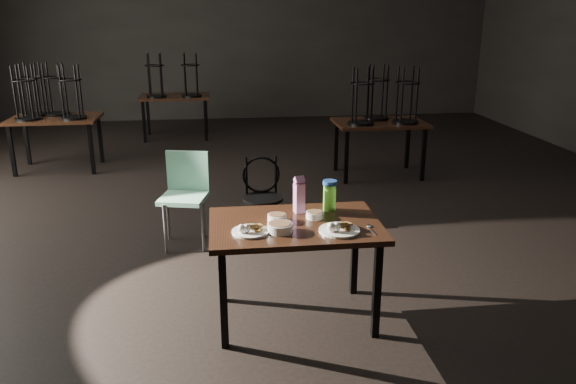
{
  "coord_description": "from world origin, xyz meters",
  "views": [
    {
      "loc": [
        -0.65,
        -5.76,
        2.18
      ],
      "look_at": [
        -0.14,
        -1.72,
        0.85
      ],
      "focal_mm": 35.0,
      "sensor_mm": 36.0,
      "label": 1
    }
  ],
  "objects": [
    {
      "name": "bentwood_chair",
      "position": [
        -0.25,
        -0.56,
        0.48
      ],
      "size": [
        0.39,
        0.39,
        0.81
      ],
      "rotation": [
        0.0,
        0.0,
        0.02
      ],
      "color": "black",
      "rests_on": "ground"
    },
    {
      "name": "plate_right",
      "position": [
        0.13,
        -2.31,
        0.77
      ],
      "size": [
        0.28,
        0.28,
        0.09
      ],
      "color": "white",
      "rests_on": "main_table"
    },
    {
      "name": "bowl_far",
      "position": [
        0.01,
        -2.04,
        0.78
      ],
      "size": [
        0.12,
        0.12,
        0.05
      ],
      "color": "white",
      "rests_on": "main_table"
    },
    {
      "name": "water_bottle",
      "position": [
        0.15,
        -1.89,
        0.87
      ],
      "size": [
        0.13,
        0.13,
        0.23
      ],
      "color": "#7AEB45",
      "rests_on": "main_table"
    },
    {
      "name": "bg_table_right",
      "position": [
        1.51,
        1.45,
        0.78
      ],
      "size": [
        1.2,
        0.8,
        1.48
      ],
      "color": "black",
      "rests_on": "ground"
    },
    {
      "name": "main_table",
      "position": [
        -0.14,
        -2.12,
        0.67
      ],
      "size": [
        1.2,
        0.8,
        0.75
      ],
      "color": "black",
      "rests_on": "ground"
    },
    {
      "name": "bg_table_far",
      "position": [
        -1.38,
        4.2,
        0.75
      ],
      "size": [
        1.2,
        0.8,
        1.48
      ],
      "color": "black",
      "rests_on": "ground"
    },
    {
      "name": "spoon",
      "position": [
        0.36,
        -2.26,
        0.75
      ],
      "size": [
        0.04,
        0.19,
        0.01
      ],
      "color": "silver",
      "rests_on": "main_table"
    },
    {
      "name": "school_chair",
      "position": [
        -0.99,
        -0.57,
        0.54
      ],
      "size": [
        0.5,
        0.5,
        0.89
      ],
      "rotation": [
        0.0,
        0.0,
        -0.24
      ],
      "color": "#7ABE9D",
      "rests_on": "ground"
    },
    {
      "name": "juice_carton",
      "position": [
        -0.08,
        -1.9,
        0.88
      ],
      "size": [
        0.08,
        0.08,
        0.28
      ],
      "color": "#931A6D",
      "rests_on": "main_table"
    },
    {
      "name": "bowl_near",
      "position": [
        -0.26,
        -2.07,
        0.78
      ],
      "size": [
        0.13,
        0.13,
        0.05
      ],
      "color": "white",
      "rests_on": "main_table"
    },
    {
      "name": "plate_left",
      "position": [
        -0.46,
        -2.26,
        0.77
      ],
      "size": [
        0.25,
        0.25,
        0.08
      ],
      "color": "white",
      "rests_on": "main_table"
    },
    {
      "name": "bowl_big",
      "position": [
        -0.26,
        -2.27,
        0.78
      ],
      "size": [
        0.17,
        0.17,
        0.06
      ],
      "color": "white",
      "rests_on": "main_table"
    },
    {
      "name": "bg_table_left",
      "position": [
        -2.94,
        2.34,
        0.8
      ],
      "size": [
        1.2,
        0.8,
        1.48
      ],
      "color": "black",
      "rests_on": "ground"
    }
  ]
}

